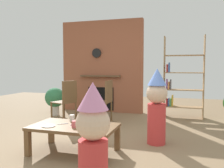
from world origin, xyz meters
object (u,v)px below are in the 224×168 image
(paper_plate_front, at_px, (48,126))
(paper_cup_near_right, at_px, (72,118))
(birthday_cake_slice, at_px, (74,122))
(dining_chair_left, at_px, (67,99))
(paper_cup_near_left, at_px, (74,124))
(potted_plant_short, at_px, (55,99))
(child_with_cone_hat, at_px, (93,141))
(paper_cup_center, at_px, (100,129))
(child_in_pink, at_px, (157,104))
(dining_chair_middle, at_px, (105,99))
(paper_plate_rear, at_px, (91,130))
(bookshelf, at_px, (180,81))
(coffee_table, at_px, (74,129))

(paper_plate_front, bearing_deg, paper_cup_near_right, 69.07)
(birthday_cake_slice, height_order, dining_chair_left, dining_chair_left)
(paper_cup_near_left, relative_size, potted_plant_short, 0.13)
(paper_plate_front, xyz_separation_m, child_with_cone_hat, (1.01, -0.90, 0.17))
(dining_chair_left, distance_m, potted_plant_short, 0.95)
(paper_cup_near_right, xyz_separation_m, child_with_cone_hat, (0.86, -1.29, 0.13))
(paper_cup_near_left, bearing_deg, paper_cup_near_right, 120.63)
(paper_cup_center, bearing_deg, paper_cup_near_left, 165.16)
(birthday_cake_slice, height_order, child_in_pink, child_in_pink)
(child_in_pink, bearing_deg, dining_chair_middle, -77.01)
(paper_plate_rear, bearing_deg, dining_chair_middle, 104.15)
(paper_cup_center, height_order, potted_plant_short, potted_plant_short)
(bookshelf, distance_m, paper_cup_near_left, 3.25)
(paper_cup_near_right, xyz_separation_m, dining_chair_left, (-0.77, 1.28, 0.08))
(paper_cup_center, bearing_deg, potted_plant_short, 130.77)
(bookshelf, height_order, child_in_pink, bookshelf)
(paper_plate_rear, relative_size, dining_chair_left, 0.20)
(coffee_table, distance_m, paper_cup_near_right, 0.29)
(paper_cup_near_right, height_order, child_in_pink, child_in_pink)
(dining_chair_middle, xyz_separation_m, potted_plant_short, (-1.42, 0.36, -0.10))
(paper_cup_near_left, bearing_deg, dining_chair_middle, 96.98)
(paper_cup_center, relative_size, birthday_cake_slice, 0.90)
(dining_chair_middle, height_order, potted_plant_short, dining_chair_middle)
(paper_cup_center, distance_m, birthday_cake_slice, 0.50)
(paper_plate_rear, distance_m, child_with_cone_hat, 0.98)
(paper_cup_near_right, xyz_separation_m, paper_cup_center, (0.61, -0.45, -0.00))
(dining_chair_middle, bearing_deg, bookshelf, -144.50)
(birthday_cake_slice, bearing_deg, potted_plant_short, 126.36)
(child_with_cone_hat, height_order, dining_chair_middle, child_with_cone_hat)
(dining_chair_middle, bearing_deg, child_with_cone_hat, 108.47)
(child_in_pink, bearing_deg, dining_chair_left, -57.15)
(paper_cup_center, xyz_separation_m, dining_chair_middle, (-0.64, 2.03, 0.08))
(paper_plate_front, relative_size, potted_plant_short, 0.26)
(paper_cup_near_right, distance_m, child_in_pink, 1.29)
(paper_plate_rear, distance_m, potted_plant_short, 3.03)
(coffee_table, bearing_deg, dining_chair_middle, 95.68)
(paper_plate_rear, height_order, child_in_pink, child_in_pink)
(bookshelf, bearing_deg, dining_chair_left, -149.55)
(paper_cup_near_left, distance_m, paper_plate_rear, 0.27)
(paper_cup_near_right, height_order, paper_plate_front, paper_cup_near_right)
(paper_cup_center, bearing_deg, paper_cup_near_right, 143.40)
(paper_plate_rear, height_order, birthday_cake_slice, birthday_cake_slice)
(potted_plant_short, bearing_deg, dining_chair_middle, -14.20)
(coffee_table, distance_m, dining_chair_left, 1.78)
(paper_cup_near_right, bearing_deg, birthday_cake_slice, -57.91)
(paper_cup_near_right, distance_m, birthday_cake_slice, 0.29)
(bookshelf, xyz_separation_m, paper_plate_rear, (-1.02, -3.01, -0.46))
(paper_cup_near_right, height_order, birthday_cake_slice, paper_cup_near_right)
(paper_plate_rear, distance_m, birthday_cake_slice, 0.36)
(paper_cup_center, distance_m, dining_chair_left, 2.21)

